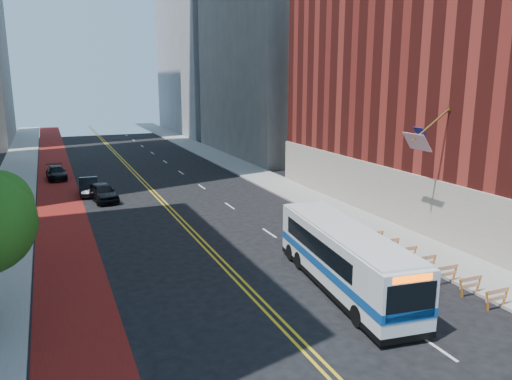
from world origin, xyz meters
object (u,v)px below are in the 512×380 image
object	(u,v)px
car_c	(56,173)
car_b	(89,186)
car_a	(103,192)
transit_bus	(344,257)

from	to	relation	value
car_c	car_b	bearing A→B (deg)	-76.77
car_a	car_b	world-z (taller)	car_a
car_c	car_a	bearing A→B (deg)	-76.81
car_a	car_b	xyz separation A→B (m)	(-0.90, 3.11, -0.03)
car_a	car_b	bearing A→B (deg)	97.34
transit_bus	car_b	distance (m)	28.36
car_a	car_b	distance (m)	3.23
transit_bus	car_b	world-z (taller)	transit_bus
transit_bus	car_a	xyz separation A→B (m)	(-9.10, 23.42, -0.86)
car_b	car_c	xyz separation A→B (m)	(-2.52, 8.62, -0.08)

